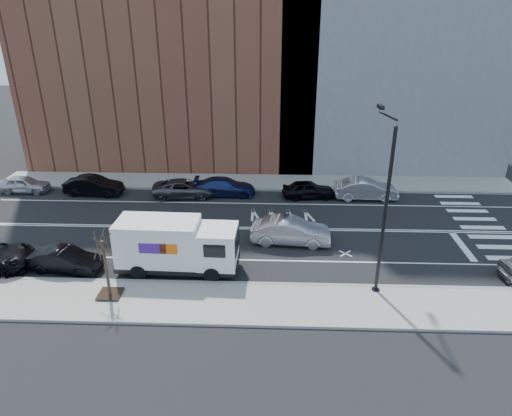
# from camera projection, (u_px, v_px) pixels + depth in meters

# --- Properties ---
(ground) EXTENTS (120.00, 120.00, 0.00)m
(ground) POSITION_uv_depth(u_px,v_px,m) (251.00, 228.00, 31.37)
(ground) COLOR black
(ground) RESTS_ON ground
(sidewalk_near) EXTENTS (44.00, 3.60, 0.15)m
(sidewalk_near) POSITION_uv_depth(u_px,v_px,m) (243.00, 304.00, 23.31)
(sidewalk_near) COLOR gray
(sidewalk_near) RESTS_ON ground
(sidewalk_far) EXTENTS (44.00, 3.60, 0.15)m
(sidewalk_far) POSITION_uv_depth(u_px,v_px,m) (256.00, 182.00, 39.38)
(sidewalk_far) COLOR gray
(sidewalk_far) RESTS_ON ground
(curb_near) EXTENTS (44.00, 0.25, 0.17)m
(curb_near) POSITION_uv_depth(u_px,v_px,m) (245.00, 284.00, 24.95)
(curb_near) COLOR gray
(curb_near) RESTS_ON ground
(curb_far) EXTENTS (44.00, 0.25, 0.17)m
(curb_far) POSITION_uv_depth(u_px,v_px,m) (255.00, 190.00, 37.73)
(curb_far) COLOR gray
(curb_far) RESTS_ON ground
(crosswalk) EXTENTS (3.00, 14.00, 0.01)m
(crosswalk) POSITION_uv_depth(u_px,v_px,m) (487.00, 232.00, 30.83)
(crosswalk) COLOR white
(crosswalk) RESTS_ON ground
(road_markings) EXTENTS (40.00, 8.60, 0.01)m
(road_markings) POSITION_uv_depth(u_px,v_px,m) (251.00, 228.00, 31.37)
(road_markings) COLOR white
(road_markings) RESTS_ON ground
(bldg_brick) EXTENTS (26.00, 10.00, 22.00)m
(bldg_brick) POSITION_uv_depth(u_px,v_px,m) (171.00, 42.00, 41.44)
(bldg_brick) COLOR brown
(bldg_brick) RESTS_ON ground
(bldg_concrete) EXTENTS (20.00, 10.00, 26.00)m
(bldg_concrete) POSITION_uv_depth(u_px,v_px,m) (395.00, 19.00, 39.95)
(bldg_concrete) COLOR slate
(bldg_concrete) RESTS_ON ground
(streetlight) EXTENTS (0.44, 4.02, 9.34)m
(streetlight) POSITION_uv_depth(u_px,v_px,m) (384.00, 201.00, 22.76)
(streetlight) COLOR black
(streetlight) RESTS_ON ground
(street_tree) EXTENTS (1.20, 1.20, 3.75)m
(street_tree) POSITION_uv_depth(u_px,v_px,m) (107.00, 274.00, 23.35)
(street_tree) COLOR black
(street_tree) RESTS_ON ground
(fedex_van) EXTENTS (6.94, 2.62, 3.14)m
(fedex_van) POSITION_uv_depth(u_px,v_px,m) (176.00, 245.00, 25.72)
(fedex_van) COLOR black
(fedex_van) RESTS_ON ground
(far_parked_a) EXTENTS (4.02, 1.64, 1.37)m
(far_parked_a) POSITION_uv_depth(u_px,v_px,m) (24.00, 184.00, 37.23)
(far_parked_a) COLOR #BCBBC0
(far_parked_a) RESTS_ON ground
(far_parked_b) EXTENTS (4.72, 1.90, 1.52)m
(far_parked_b) POSITION_uv_depth(u_px,v_px,m) (94.00, 186.00, 36.71)
(far_parked_b) COLOR black
(far_parked_b) RESTS_ON ground
(far_parked_c) EXTENTS (5.18, 2.80, 1.38)m
(far_parked_c) POSITION_uv_depth(u_px,v_px,m) (184.00, 188.00, 36.37)
(far_parked_c) COLOR #4E4F55
(far_parked_c) RESTS_ON ground
(far_parked_d) EXTENTS (4.91, 2.07, 1.42)m
(far_parked_d) POSITION_uv_depth(u_px,v_px,m) (225.00, 187.00, 36.66)
(far_parked_d) COLOR navy
(far_parked_d) RESTS_ON ground
(far_parked_e) EXTENTS (4.23, 2.02, 1.40)m
(far_parked_e) POSITION_uv_depth(u_px,v_px,m) (308.00, 189.00, 36.12)
(far_parked_e) COLOR black
(far_parked_e) RESTS_ON ground
(far_parked_f) EXTENTS (4.88, 1.71, 1.61)m
(far_parked_f) POSITION_uv_depth(u_px,v_px,m) (366.00, 189.00, 35.89)
(far_parked_f) COLOR silver
(far_parked_f) RESTS_ON ground
(driving_sedan) EXTENTS (5.17, 2.12, 1.66)m
(driving_sedan) POSITION_uv_depth(u_px,v_px,m) (291.00, 231.00, 29.14)
(driving_sedan) COLOR silver
(driving_sedan) RESTS_ON ground
(near_parked_rear_a) EXTENTS (4.35, 1.98, 1.39)m
(near_parked_rear_a) POSITION_uv_depth(u_px,v_px,m) (66.00, 260.00, 26.08)
(near_parked_rear_a) COLOR black
(near_parked_rear_a) RESTS_ON ground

